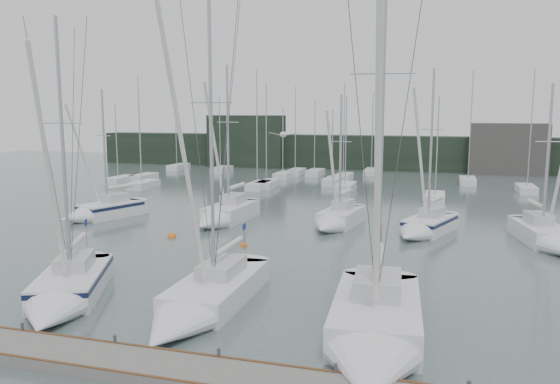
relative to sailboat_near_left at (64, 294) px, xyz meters
The scene contains 18 objects.
ground 6.99m from the sailboat_near_left, ahead, with size 160.00×160.00×0.00m, color #4D5D5B.
dock 8.35m from the sailboat_near_left, 33.44° to the right, with size 24.00×2.00×0.40m, color #63625E.
far_treeline 62.82m from the sailboat_near_left, 83.64° to the left, with size 90.00×4.00×5.00m, color black.
far_building_left 61.89m from the sailboat_near_left, 102.18° to the left, with size 12.00×3.00×8.00m, color black.
far_building_right 65.42m from the sailboat_near_left, 67.55° to the left, with size 10.00×3.00×7.00m, color #423F3D.
mast_forest 44.90m from the sailboat_near_left, 85.34° to the left, with size 56.56×25.65×13.43m.
sailboat_near_left is the anchor object (origin of this frame).
sailboat_near_center 6.32m from the sailboat_near_left, ahead, with size 2.91×10.32×15.29m.
sailboat_near_right 13.90m from the sailboat_near_left, ahead, with size 3.99×10.36×16.89m.
sailboat_mid_a 20.43m from the sailboat_near_left, 120.47° to the left, with size 4.79×7.51×11.13m.
sailboat_mid_b 18.81m from the sailboat_near_left, 90.16° to the left, with size 3.11×8.38×12.96m.
sailboat_mid_c 21.41m from the sailboat_near_left, 66.16° to the left, with size 3.40×7.10×10.58m.
sailboat_mid_d 24.09m from the sailboat_near_left, 51.54° to the left, with size 4.68×7.44×12.31m.
sailboat_mid_e 28.85m from the sailboat_near_left, 37.78° to the left, with size 3.86×8.30×11.14m.
buoy_a 13.11m from the sailboat_near_left, 72.26° to the left, with size 0.49×0.49×0.49m, color orange.
buoy_b 17.50m from the sailboat_near_left, 43.89° to the left, with size 0.69×0.69×0.69m, color orange.
buoy_c 13.59m from the sailboat_near_left, 97.02° to the left, with size 0.61×0.61×0.61m, color orange.
seagull 13.01m from the sailboat_near_left, ahead, with size 0.99×0.48×0.20m.
Camera 1 is at (8.85, -20.17, 8.61)m, focal length 35.00 mm.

